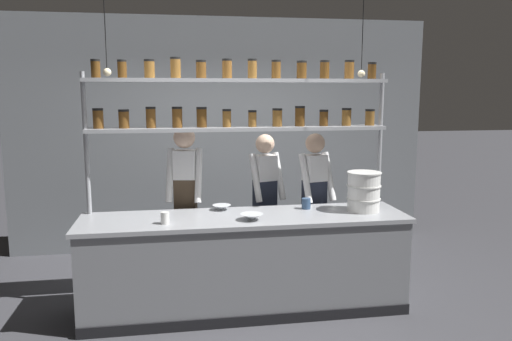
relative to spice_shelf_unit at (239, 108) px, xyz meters
name	(u,v)px	position (x,y,z in m)	size (l,w,h in m)	color
ground_plane	(245,309)	(0.01, -0.33, -1.91)	(40.00, 40.00, 0.00)	#3D3D42
back_wall	(223,135)	(0.01, 1.73, -0.41)	(5.46, 0.12, 3.01)	gray
prep_counter	(245,263)	(0.01, -0.33, -1.45)	(3.06, 0.76, 0.92)	gray
spice_shelf_unit	(239,108)	(0.00, 0.00, 0.00)	(2.95, 0.28, 2.39)	#999BA0
chef_left	(186,197)	(-0.53, 0.24, -0.91)	(0.40, 0.32, 1.72)	black
chef_center	(265,197)	(0.34, 0.42, -0.99)	(0.42, 0.35, 1.62)	black
chef_right	(314,198)	(0.84, 0.24, -0.97)	(0.41, 0.34, 1.64)	black
container_stack	(364,191)	(1.17, -0.32, -0.80)	(0.33, 0.33, 0.39)	white
prep_bowl_near_left	(252,217)	(0.05, -0.49, -0.96)	(0.21, 0.21, 0.06)	silver
prep_bowl_center_front	(222,208)	(-0.18, -0.05, -0.97)	(0.18, 0.18, 0.05)	silver
serving_cup_front	(165,218)	(-0.73, -0.49, -0.94)	(0.08, 0.08, 0.11)	silver
serving_cup_by_board	(306,204)	(0.65, -0.14, -0.94)	(0.09, 0.09, 0.11)	#334C70
pendant_light_row	(239,68)	(-0.04, -0.33, 0.37)	(2.36, 0.07, 0.76)	black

